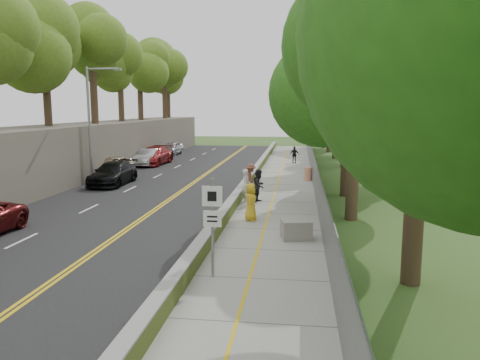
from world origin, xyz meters
name	(u,v)px	position (x,y,z in m)	size (l,w,h in m)	color
ground	(200,248)	(0.00, 0.00, 0.00)	(140.00, 140.00, 0.00)	#33511E
road	(170,183)	(-5.40, 15.00, 0.02)	(11.20, 66.00, 0.04)	black
sidewalk	(283,185)	(2.55, 15.00, 0.03)	(4.20, 66.00, 0.05)	gray
jersey_barrier	(249,180)	(0.25, 15.00, 0.30)	(0.42, 66.00, 0.60)	#A5CA2A
rock_embankment	(60,153)	(-13.50, 15.00, 2.00)	(5.00, 66.00, 4.00)	#595147
chainlink_fence	(314,171)	(4.65, 15.00, 1.00)	(0.04, 66.00, 2.00)	slate
trees_embankment	(60,31)	(-13.00, 15.00, 10.50)	(6.40, 66.00, 13.00)	#5A7E22
trees_fenceside	(353,81)	(7.00, 15.00, 7.00)	(7.00, 66.00, 14.00)	#33761D
streetlight	(92,117)	(-10.46, 14.00, 4.64)	(2.52, 0.22, 8.00)	gray
signpost	(212,217)	(1.05, -3.02, 1.96)	(0.62, 0.09, 3.10)	gray
construction_barrel	(308,174)	(4.30, 17.10, 0.54)	(0.59, 0.59, 0.97)	#DF4509
concrete_block	(296,230)	(3.58, 1.58, 0.43)	(1.15, 0.86, 0.77)	gray
car_3	(113,173)	(-9.00, 13.66, 0.81)	(2.15, 5.28, 1.53)	black
car_4	(113,166)	(-10.60, 17.48, 0.82)	(1.85, 4.61, 1.57)	#BFAB8E
car_5	(149,157)	(-10.00, 24.44, 0.80)	(1.60, 4.59, 1.51)	silver
car_6	(156,153)	(-10.60, 28.61, 0.78)	(2.44, 5.29, 1.47)	black
car_7	(154,156)	(-9.76, 25.24, 0.86)	(2.31, 5.68, 1.65)	maroon
car_8	(171,148)	(-10.60, 34.20, 0.79)	(1.78, 4.41, 1.50)	#B3B3B6
painter_0	(251,202)	(1.45, 4.48, 0.93)	(0.86, 0.56, 1.76)	gold
painter_1	(246,185)	(0.75, 8.81, 0.97)	(0.67, 0.44, 1.84)	silver
painter_2	(259,186)	(1.45, 8.91, 0.96)	(0.88, 0.69, 1.82)	black
painter_3	(251,179)	(0.75, 11.21, 0.98)	(1.20, 0.69, 1.85)	brown
person_far	(294,155)	(3.20, 27.89, 0.84)	(0.93, 0.39, 1.59)	black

